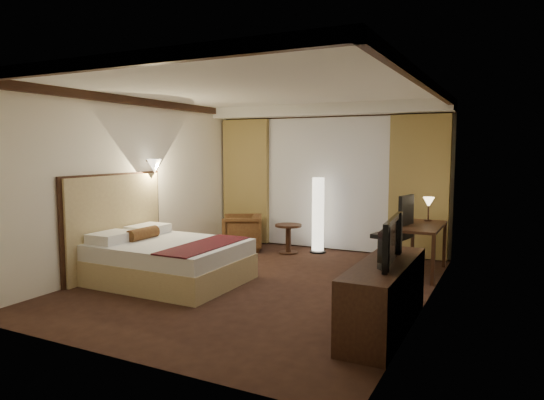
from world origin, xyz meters
The scene contains 21 objects.
floor centered at (0.00, 0.00, 0.00)m, with size 4.50×5.50×0.01m, color black.
ceiling centered at (0.00, 0.00, 2.70)m, with size 4.50×5.50×0.01m, color white.
back_wall centered at (0.00, 2.75, 1.35)m, with size 4.50×0.02×2.70m, color white.
left_wall centered at (-2.25, 0.00, 1.35)m, with size 0.02×5.50×2.70m, color white.
right_wall centered at (2.25, 0.00, 1.35)m, with size 0.02×5.50×2.70m, color white.
crown_molding centered at (0.00, 0.00, 2.64)m, with size 4.50×5.50×0.12m, color black, non-canonical shape.
soffit centered at (0.00, 2.50, 2.60)m, with size 4.50×0.50×0.20m, color white.
curtain_sheer centered at (0.00, 2.67, 1.25)m, with size 2.48×0.04×2.45m, color silver.
curtain_left_drape centered at (-1.70, 2.61, 1.25)m, with size 1.00×0.14×2.45m, color #A38C4A.
curtain_right_drape centered at (1.70, 2.61, 1.25)m, with size 1.00×0.14×2.45m, color #A38C4A.
wall_sconce centered at (-2.09, 0.29, 1.62)m, with size 0.24×0.24×0.24m, color white, non-canonical shape.
bed centered at (-1.18, -0.49, 0.29)m, with size 2.01×1.57×0.59m, color white, non-canonical shape.
headboard centered at (-2.20, -0.49, 0.75)m, with size 0.12×1.87×1.50m, color tan, non-canonical shape.
armchair centered at (-1.39, 1.90, 0.37)m, with size 0.71×0.67×0.73m, color #4C2816.
side_table centered at (-0.47, 2.00, 0.27)m, with size 0.49×0.49×0.53m, color black, non-canonical shape.
floor_lamp centered at (-0.02, 2.31, 0.70)m, with size 0.29×0.29×1.39m, color white, non-canonical shape.
desk centered at (1.95, 1.59, 0.38)m, with size 0.55×1.28×0.75m, color black, non-canonical shape.
desk_lamp centered at (1.95, 2.08, 0.92)m, with size 0.18×0.18×0.34m, color #FFD899, non-canonical shape.
office_chair centered at (1.50, 1.54, 0.60)m, with size 0.58×0.58×1.21m, color black, non-canonical shape.
dresser centered at (2.00, -0.96, 0.36)m, with size 0.50×1.86×0.72m, color black, non-canonical shape.
television centered at (1.97, -0.96, 1.02)m, with size 1.03×0.60×0.14m, color black.
Camera 1 is at (3.17, -5.89, 1.89)m, focal length 32.00 mm.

